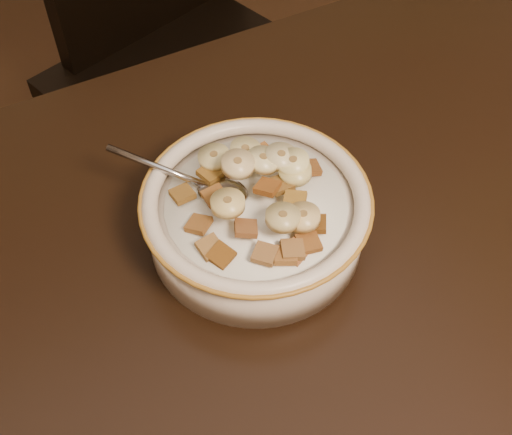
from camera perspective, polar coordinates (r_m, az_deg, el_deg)
name	(u,v)px	position (r m, az deg, el deg)	size (l,w,h in m)	color
table	(350,346)	(0.61, 8.34, -11.21)	(1.40, 0.90, 0.04)	black
chair	(198,68)	(1.21, -5.17, 13.11)	(0.46, 0.46, 1.03)	black
cereal_bowl	(256,221)	(0.62, 0.00, -0.28)	(0.21, 0.21, 0.05)	beige
milk	(256,204)	(0.60, 0.00, 1.20)	(0.17, 0.17, 0.00)	white
spoon	(223,192)	(0.61, -2.98, 2.29)	(0.04, 0.05, 0.01)	#A5A6AA
cereal_square_0	(267,187)	(0.59, 1.01, 2.71)	(0.02, 0.02, 0.01)	brown
cereal_square_1	(215,196)	(0.59, -3.69, 1.94)	(0.02, 0.02, 0.01)	brown
cereal_square_2	(295,252)	(0.56, 3.51, -3.11)	(0.02, 0.02, 0.01)	#9B5F31
cereal_square_3	(182,194)	(0.61, -6.56, 2.09)	(0.02, 0.02, 0.01)	brown
cereal_square_4	(315,224)	(0.58, 5.28, -0.56)	(0.02, 0.02, 0.01)	brown
cereal_square_5	(293,250)	(0.56, 3.27, -2.87)	(0.02, 0.02, 0.01)	brown
cereal_square_6	(309,168)	(0.63, 4.77, 4.45)	(0.02, 0.02, 0.01)	brown
cereal_square_7	(295,201)	(0.58, 3.46, 1.47)	(0.02, 0.02, 0.01)	olive
cereal_square_8	(308,243)	(0.57, 4.69, -2.25)	(0.02, 0.02, 0.01)	brown
cereal_square_9	(260,154)	(0.64, 0.37, 5.62)	(0.02, 0.02, 0.01)	brown
cereal_square_10	(221,255)	(0.56, -3.12, -3.38)	(0.02, 0.02, 0.01)	brown
cereal_square_11	(199,224)	(0.58, -5.13, -0.61)	(0.02, 0.02, 0.01)	brown
cereal_square_12	(210,247)	(0.57, -4.12, -2.64)	(0.02, 0.02, 0.01)	#9B6730
cereal_square_13	(281,184)	(0.60, 2.26, 2.97)	(0.02, 0.02, 0.01)	brown
cereal_square_14	(221,164)	(0.63, -3.17, 4.78)	(0.02, 0.02, 0.01)	#9A5D30
cereal_square_15	(265,254)	(0.56, 0.81, -3.24)	(0.02, 0.02, 0.01)	#915D30
cereal_square_16	(285,255)	(0.56, 2.64, -3.36)	(0.02, 0.02, 0.01)	#985825
cereal_square_17	(262,154)	(0.63, 0.58, 5.70)	(0.02, 0.02, 0.01)	#955220
cereal_square_18	(246,228)	(0.57, -0.90, -0.95)	(0.02, 0.02, 0.01)	brown
cereal_square_19	(210,173)	(0.61, -4.07, 3.95)	(0.02, 0.02, 0.01)	#8E5D18
banana_slice_0	(246,151)	(0.62, -0.94, 5.92)	(0.03, 0.03, 0.01)	#F8E795
banana_slice_1	(228,203)	(0.57, -2.53, 1.27)	(0.03, 0.03, 0.01)	#F0D375
banana_slice_2	(281,157)	(0.60, 2.27, 5.41)	(0.03, 0.03, 0.01)	#FCF3A9
banana_slice_3	(303,217)	(0.57, 4.20, 0.05)	(0.03, 0.03, 0.01)	#DCBD73
banana_slice_4	(264,160)	(0.60, 0.67, 5.14)	(0.03, 0.03, 0.01)	#EEE393
banana_slice_5	(238,164)	(0.59, -1.62, 4.77)	(0.03, 0.03, 0.01)	beige
banana_slice_6	(214,157)	(0.62, -3.75, 5.35)	(0.03, 0.03, 0.01)	#E3D382
banana_slice_7	(283,217)	(0.56, 2.40, 0.01)	(0.03, 0.03, 0.01)	tan
banana_slice_8	(293,163)	(0.60, 3.30, 4.88)	(0.03, 0.03, 0.01)	#F9EA9A
banana_slice_9	(295,172)	(0.60, 3.49, 4.05)	(0.03, 0.03, 0.01)	#EBD87C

